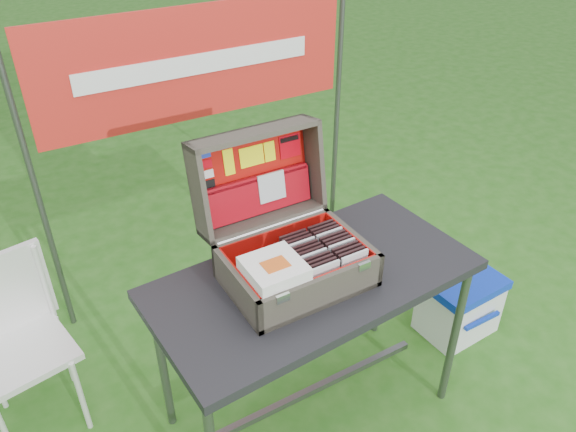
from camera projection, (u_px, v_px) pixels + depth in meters
ground at (313, 399)px, 2.64m from camera, size 80.00×80.00×0.00m
table at (312, 348)px, 2.38m from camera, size 1.30×0.71×0.79m
table_top at (314, 279)px, 2.17m from camera, size 1.30×0.71×0.04m
table_leg_fr at (454, 339)px, 2.45m from camera, size 0.04×0.04×0.75m
table_leg_bl at (162, 364)px, 2.33m from camera, size 0.04×0.04×0.75m
table_leg_br at (380, 275)px, 2.82m from camera, size 0.04×0.04×0.75m
table_brace at (310, 391)px, 2.53m from camera, size 1.12×0.03×0.03m
suitcase at (289, 219)px, 2.04m from camera, size 0.52×0.53×0.50m
suitcase_base_bottom at (297, 278)px, 2.13m from camera, size 0.52×0.37×0.02m
suitcase_base_wall_front at (323, 293)px, 1.97m from camera, size 0.52×0.02×0.14m
suitcase_base_wall_back at (274, 242)px, 2.22m from camera, size 0.52×0.02×0.14m
suitcase_base_wall_left at (236, 288)px, 1.99m from camera, size 0.02×0.37×0.14m
suitcase_base_wall_right at (351, 246)px, 2.20m from camera, size 0.02×0.37×0.14m
suitcase_liner_floor at (297, 276)px, 2.12m from camera, size 0.48×0.33×0.01m
suitcase_latch_left at (283, 298)px, 1.86m from camera, size 0.05×0.01×0.03m
suitcase_latch_right at (364, 266)px, 2.00m from camera, size 0.05×0.01×0.03m
suitcase_hinge at (272, 226)px, 2.19m from camera, size 0.47×0.02×0.02m
suitcase_lid_back at (252, 173)px, 2.22m from camera, size 0.52×0.09×0.37m
suitcase_lid_rim_far at (253, 133)px, 2.10m from camera, size 0.52×0.14×0.04m
suitcase_lid_rim_near at (264, 218)px, 2.25m from camera, size 0.52×0.14×0.04m
suitcase_lid_rim_left at (198, 194)px, 2.07m from camera, size 0.02×0.20×0.39m
suitcase_lid_rim_right at (313, 162)px, 2.28m from camera, size 0.02×0.20×0.39m
suitcase_lid_liner at (253, 174)px, 2.21m from camera, size 0.48×0.06×0.32m
suitcase_liner_wall_front at (321, 289)px, 1.97m from camera, size 0.48×0.01×0.12m
suitcase_liner_wall_back at (275, 242)px, 2.21m from camera, size 0.48×0.01×0.12m
suitcase_liner_wall_left at (240, 285)px, 1.99m from camera, size 0.01×0.33×0.12m
suitcase_liner_wall_right at (349, 245)px, 2.19m from camera, size 0.01×0.33×0.12m
suitcase_lid_pocket at (258, 196)px, 2.23m from camera, size 0.46×0.06×0.15m
suitcase_pocket_edge at (256, 179)px, 2.19m from camera, size 0.45×0.02×0.02m
suitcase_pocket_cd at (272, 187)px, 2.23m from camera, size 0.12×0.03×0.12m
lid_sticker_cc_a at (204, 154)px, 2.07m from camera, size 0.05×0.01×0.03m
lid_sticker_cc_b at (206, 164)px, 2.09m from camera, size 0.05×0.01×0.03m
lid_sticker_cc_c at (207, 174)px, 2.10m from camera, size 0.05×0.01×0.03m
lid_sticker_cc_d at (209, 184)px, 2.12m from camera, size 0.05×0.01×0.03m
lid_card_neon_tall at (229, 162)px, 2.13m from camera, size 0.04×0.02×0.10m
lid_card_neon_main at (252, 156)px, 2.17m from camera, size 0.10×0.02×0.08m
lid_card_neon_small at (270, 151)px, 2.21m from camera, size 0.05×0.02×0.08m
lid_sticker_band at (290, 146)px, 2.25m from camera, size 0.09×0.02×0.09m
lid_sticker_band_bar at (289, 139)px, 2.23m from camera, size 0.08×0.01×0.02m
cd_left_0 at (325, 279)px, 2.00m from camera, size 0.12×0.01×0.13m
cd_left_1 at (322, 276)px, 2.01m from camera, size 0.12×0.01×0.13m
cd_left_2 at (319, 273)px, 2.03m from camera, size 0.12×0.01×0.13m
cd_left_3 at (316, 270)px, 2.04m from camera, size 0.12×0.01×0.13m
cd_left_4 at (313, 267)px, 2.06m from camera, size 0.12×0.01×0.13m
cd_left_5 at (310, 264)px, 2.07m from camera, size 0.12×0.01×0.13m
cd_left_6 at (307, 261)px, 2.09m from camera, size 0.12×0.01×0.13m
cd_left_7 at (304, 258)px, 2.10m from camera, size 0.12×0.01×0.13m
cd_left_8 at (301, 255)px, 2.11m from camera, size 0.12×0.01×0.13m
cd_left_9 at (298, 253)px, 2.13m from camera, size 0.12×0.01×0.13m
cd_left_10 at (295, 250)px, 2.14m from camera, size 0.12×0.01×0.13m
cd_left_11 at (293, 247)px, 2.16m from camera, size 0.12×0.01×0.13m
cd_right_0 at (354, 268)px, 2.05m from camera, size 0.12×0.01×0.13m
cd_right_1 at (351, 265)px, 2.06m from camera, size 0.12×0.01×0.13m
cd_right_2 at (347, 262)px, 2.08m from camera, size 0.12×0.01×0.13m
cd_right_3 at (344, 259)px, 2.09m from camera, size 0.12×0.01×0.13m
cd_right_4 at (341, 256)px, 2.11m from camera, size 0.12×0.01×0.13m
cd_right_5 at (338, 254)px, 2.12m from camera, size 0.12×0.01×0.13m
cd_right_6 at (335, 251)px, 2.14m from camera, size 0.12×0.01×0.13m
cd_right_7 at (332, 248)px, 2.15m from camera, size 0.12×0.01×0.13m
cd_right_8 at (329, 245)px, 2.17m from camera, size 0.12×0.01×0.13m
cd_right_9 at (326, 243)px, 2.18m from camera, size 0.12×0.01×0.13m
cd_right_10 at (323, 240)px, 2.20m from camera, size 0.12×0.01×0.13m
cd_right_11 at (320, 237)px, 2.21m from camera, size 0.12×0.01×0.13m
songbook_0 at (274, 273)px, 1.95m from camera, size 0.20×0.20×0.00m
songbook_1 at (274, 272)px, 1.95m from camera, size 0.20×0.20×0.00m
songbook_2 at (274, 271)px, 1.94m from camera, size 0.20×0.20×0.00m
songbook_3 at (274, 269)px, 1.94m from camera, size 0.20×0.20×0.00m
songbook_4 at (274, 268)px, 1.94m from camera, size 0.20×0.20×0.00m
songbook_5 at (274, 267)px, 1.94m from camera, size 0.20×0.20×0.00m
songbook_6 at (274, 266)px, 1.93m from camera, size 0.20×0.20×0.00m
songbook_7 at (274, 265)px, 1.93m from camera, size 0.20×0.20×0.00m
songbook_8 at (274, 264)px, 1.93m from camera, size 0.20×0.20×0.00m
songbook_graphic at (275, 264)px, 1.92m from camera, size 0.09×0.07×0.00m
cooler at (459, 304)px, 2.94m from camera, size 0.40×0.31×0.34m
cooler_body at (458, 308)px, 2.95m from camera, size 0.38×0.29×0.30m
cooler_lid at (464, 283)px, 2.85m from camera, size 0.40×0.31×0.05m
cooler_handle at (482, 321)px, 2.81m from camera, size 0.23×0.02×0.02m
chair at (25, 355)px, 2.34m from camera, size 0.43×0.46×0.80m
chair_seat at (24, 353)px, 2.33m from camera, size 0.43×0.43×0.03m
chair_backrest at (5, 293)px, 2.35m from camera, size 0.36×0.10×0.38m
chair_leg_fl at (3, 428)px, 2.27m from camera, size 0.02×0.02×0.41m
chair_leg_fr at (81, 396)px, 2.40m from camera, size 0.02×0.02×0.41m
chair_leg_br at (65, 350)px, 2.62m from camera, size 0.02×0.02×0.41m
chair_upright_right at (44, 282)px, 2.42m from camera, size 0.02×0.02×0.38m
cardboard_box at (373, 253)px, 3.27m from camera, size 0.40×0.29×0.39m
banner_post_left at (36, 188)px, 2.60m from camera, size 0.03×0.03×1.70m
banner_post_right at (337, 114)px, 3.33m from camera, size 0.03×0.03×1.70m
banner at (198, 63)px, 2.71m from camera, size 1.60×0.02×0.55m
banner_text at (199, 64)px, 2.70m from camera, size 1.20×0.00×0.10m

